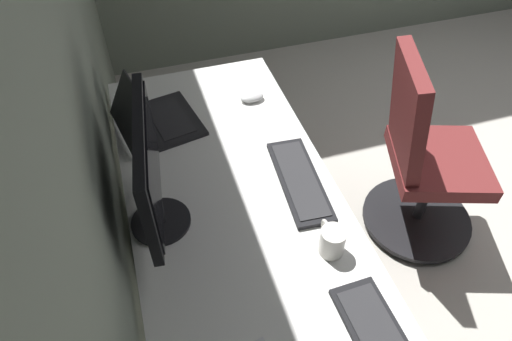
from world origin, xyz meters
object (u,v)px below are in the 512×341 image
monitor_primary (150,171)px  coffee_mug (332,241)px  laptop_left (154,117)px  drawer_pedestal (227,246)px  office_chair (423,162)px  mouse_main (252,97)px  keyboard_main (300,180)px

monitor_primary → coffee_mug: monitor_primary is taller
laptop_left → drawer_pedestal: bearing=-156.1°
drawer_pedestal → coffee_mug: bearing=-145.0°
monitor_primary → drawer_pedestal: bearing=-66.5°
office_chair → drawer_pedestal: bearing=96.3°
drawer_pedestal → coffee_mug: (-0.37, -0.26, 0.43)m
laptop_left → mouse_main: size_ratio=3.58×
mouse_main → office_chair: bearing=-115.3°
keyboard_main → office_chair: office_chair is taller
drawer_pedestal → keyboard_main: keyboard_main is taller
monitor_primary → keyboard_main: size_ratio=1.15×
drawer_pedestal → keyboard_main: bearing=-104.0°
drawer_pedestal → keyboard_main: 0.48m
keyboard_main → office_chair: bearing=-75.9°
laptop_left → keyboard_main: size_ratio=0.87×
office_chair → laptop_left: bearing=75.6°
mouse_main → laptop_left: bearing=96.3°
mouse_main → office_chair: 0.85m
drawer_pedestal → coffee_mug: 0.63m
drawer_pedestal → coffee_mug: size_ratio=5.71×
keyboard_main → coffee_mug: (-0.31, 0.01, 0.04)m
laptop_left → coffee_mug: (-0.78, -0.44, 0.00)m
drawer_pedestal → office_chair: (0.11, -0.98, 0.11)m
coffee_mug → office_chair: size_ratio=0.13×
keyboard_main → drawer_pedestal: bearing=76.0°
coffee_mug → mouse_main: bearing=0.8°
mouse_main → keyboard_main: bearing=-177.4°
drawer_pedestal → monitor_primary: size_ratio=1.41×
keyboard_main → coffee_mug: bearing=177.7°
laptop_left → monitor_primary: bearing=173.7°
monitor_primary → keyboard_main: 0.56m
monitor_primary → office_chair: monitor_primary is taller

